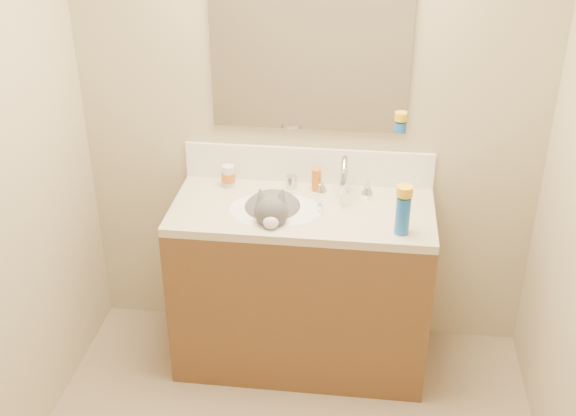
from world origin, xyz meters
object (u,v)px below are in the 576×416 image
(faucet, at_px, (344,180))
(amber_bottle, at_px, (316,180))
(pill_bottle, at_px, (228,176))
(spray_can, at_px, (403,215))
(silver_jar, at_px, (292,182))
(vanity_cabinet, at_px, (302,289))
(cat, at_px, (273,215))
(basin, at_px, (276,222))

(faucet, height_order, amber_bottle, faucet)
(faucet, relative_size, amber_bottle, 2.56)
(pill_bottle, height_order, spray_can, spray_can)
(silver_jar, bearing_deg, vanity_cabinet, -69.35)
(silver_jar, bearing_deg, cat, -104.85)
(pill_bottle, bearing_deg, silver_jar, 3.02)
(pill_bottle, relative_size, silver_jar, 1.72)
(vanity_cabinet, xyz_separation_m, silver_jar, (-0.07, 0.19, 0.48))
(basin, relative_size, faucet, 1.61)
(amber_bottle, bearing_deg, pill_bottle, -179.35)
(cat, relative_size, silver_jar, 6.78)
(basin, relative_size, cat, 1.08)
(faucet, distance_m, cat, 0.37)
(faucet, bearing_deg, basin, -150.88)
(pill_bottle, bearing_deg, vanity_cabinet, -25.22)
(basin, distance_m, cat, 0.04)
(amber_bottle, bearing_deg, basin, -128.13)
(vanity_cabinet, height_order, cat, cat)
(basin, relative_size, amber_bottle, 4.12)
(vanity_cabinet, relative_size, amber_bottle, 10.98)
(cat, relative_size, amber_bottle, 3.82)
(pill_bottle, height_order, amber_bottle, amber_bottle)
(vanity_cabinet, relative_size, pill_bottle, 11.33)
(cat, bearing_deg, spray_can, -20.15)
(vanity_cabinet, bearing_deg, basin, -165.96)
(pill_bottle, relative_size, amber_bottle, 0.97)
(vanity_cabinet, relative_size, silver_jar, 19.46)
(cat, relative_size, spray_can, 2.47)
(vanity_cabinet, height_order, spray_can, spray_can)
(cat, bearing_deg, pill_bottle, 133.48)
(cat, bearing_deg, basin, -0.62)
(cat, distance_m, pill_bottle, 0.33)
(silver_jar, xyz_separation_m, spray_can, (0.52, -0.37, 0.05))
(basin, xyz_separation_m, spray_can, (0.56, -0.15, 0.15))
(cat, bearing_deg, silver_jar, 69.13)
(spray_can, bearing_deg, vanity_cabinet, 158.34)
(vanity_cabinet, xyz_separation_m, cat, (-0.13, -0.03, 0.42))
(basin, height_order, cat, cat)
(pill_bottle, bearing_deg, cat, -40.50)
(vanity_cabinet, bearing_deg, silver_jar, 110.65)
(vanity_cabinet, height_order, basin, basin)
(basin, bearing_deg, silver_jar, 78.06)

